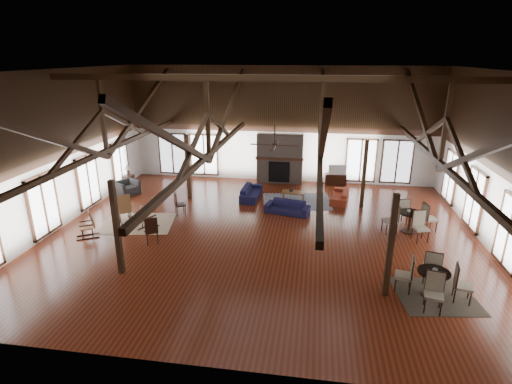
# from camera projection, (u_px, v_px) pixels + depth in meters

# --- Properties ---
(floor) EXTENTS (16.00, 16.00, 0.00)m
(floor) POSITION_uv_depth(u_px,v_px,m) (263.00, 234.00, 15.27)
(floor) COLOR maroon
(floor) RESTS_ON ground
(ceiling) EXTENTS (16.00, 14.00, 0.02)m
(ceiling) POSITION_uv_depth(u_px,v_px,m) (264.00, 70.00, 13.31)
(ceiling) COLOR black
(ceiling) RESTS_ON wall_back
(wall_back) EXTENTS (16.00, 0.02, 6.00)m
(wall_back) POSITION_uv_depth(u_px,v_px,m) (281.00, 125.00, 20.83)
(wall_back) COLOR white
(wall_back) RESTS_ON floor
(wall_front) EXTENTS (16.00, 0.02, 6.00)m
(wall_front) POSITION_uv_depth(u_px,v_px,m) (215.00, 245.00, 7.75)
(wall_front) COLOR white
(wall_front) RESTS_ON floor
(wall_left) EXTENTS (0.02, 14.00, 6.00)m
(wall_left) POSITION_uv_depth(u_px,v_px,m) (59.00, 150.00, 15.42)
(wall_left) COLOR white
(wall_left) RESTS_ON floor
(wall_right) EXTENTS (0.02, 14.00, 6.00)m
(wall_right) POSITION_uv_depth(u_px,v_px,m) (503.00, 167.00, 13.15)
(wall_right) COLOR white
(wall_right) RESTS_ON floor
(roof_truss) EXTENTS (15.60, 14.07, 3.14)m
(roof_truss) POSITION_uv_depth(u_px,v_px,m) (263.00, 129.00, 13.95)
(roof_truss) COLOR black
(roof_truss) RESTS_ON wall_back
(post_grid) EXTENTS (8.16, 7.16, 3.05)m
(post_grid) POSITION_uv_depth(u_px,v_px,m) (263.00, 196.00, 14.77)
(post_grid) COLOR black
(post_grid) RESTS_ON floor
(fireplace) EXTENTS (2.50, 0.69, 2.60)m
(fireplace) POSITION_uv_depth(u_px,v_px,m) (280.00, 159.00, 21.08)
(fireplace) COLOR #716256
(fireplace) RESTS_ON floor
(ceiling_fan) EXTENTS (1.60, 1.60, 0.75)m
(ceiling_fan) POSITION_uv_depth(u_px,v_px,m) (274.00, 144.00, 13.04)
(ceiling_fan) COLOR black
(ceiling_fan) RESTS_ON roof_truss
(sofa_navy_front) EXTENTS (2.01, 1.17, 0.55)m
(sofa_navy_front) POSITION_uv_depth(u_px,v_px,m) (287.00, 207.00, 17.17)
(sofa_navy_front) COLOR #161438
(sofa_navy_front) RESTS_ON floor
(sofa_navy_left) EXTENTS (2.00, 0.83, 0.58)m
(sofa_navy_left) POSITION_uv_depth(u_px,v_px,m) (251.00, 192.00, 19.02)
(sofa_navy_left) COLOR #151539
(sofa_navy_left) RESTS_ON floor
(sofa_orange) EXTENTS (1.93, 1.00, 0.54)m
(sofa_orange) POSITION_uv_depth(u_px,v_px,m) (340.00, 196.00, 18.61)
(sofa_orange) COLOR maroon
(sofa_orange) RESTS_ON floor
(coffee_table) EXTENTS (1.15, 0.66, 0.42)m
(coffee_table) POSITION_uv_depth(u_px,v_px,m) (293.00, 193.00, 18.70)
(coffee_table) COLOR brown
(coffee_table) RESTS_ON floor
(vase) EXTENTS (0.23, 0.23, 0.20)m
(vase) POSITION_uv_depth(u_px,v_px,m) (291.00, 190.00, 18.66)
(vase) COLOR #B2B2B2
(vase) RESTS_ON coffee_table
(armchair) EXTENTS (1.32, 1.36, 0.68)m
(armchair) POSITION_uv_depth(u_px,v_px,m) (127.00, 188.00, 19.52)
(armchair) COLOR #272629
(armchair) RESTS_ON floor
(side_table_lamp) EXTENTS (0.48, 0.48, 1.24)m
(side_table_lamp) POSITION_uv_depth(u_px,v_px,m) (128.00, 179.00, 20.48)
(side_table_lamp) COLOR black
(side_table_lamp) RESTS_ON floor
(rocking_chair_a) EXTENTS (0.95, 1.03, 1.19)m
(rocking_chair_a) POSITION_uv_depth(u_px,v_px,m) (124.00, 209.00, 16.21)
(rocking_chair_a) COLOR olive
(rocking_chair_a) RESTS_ON floor
(rocking_chair_b) EXTENTS (0.70, 0.87, 0.99)m
(rocking_chair_b) POSITION_uv_depth(u_px,v_px,m) (146.00, 218.00, 15.55)
(rocking_chair_b) COLOR olive
(rocking_chair_b) RESTS_ON floor
(rocking_chair_c) EXTENTS (0.91, 0.78, 1.04)m
(rocking_chair_c) POSITION_uv_depth(u_px,v_px,m) (89.00, 225.00, 14.88)
(rocking_chair_c) COLOR olive
(rocking_chair_c) RESTS_ON floor
(side_chair_a) EXTENTS (0.58, 0.58, 0.99)m
(side_chair_a) POSITION_uv_depth(u_px,v_px,m) (178.00, 202.00, 16.90)
(side_chair_a) COLOR black
(side_chair_a) RESTS_ON floor
(side_chair_b) EXTENTS (0.60, 0.60, 1.06)m
(side_chair_b) POSITION_uv_depth(u_px,v_px,m) (151.00, 229.00, 14.25)
(side_chair_b) COLOR black
(side_chair_b) RESTS_ON floor
(cafe_table_near) EXTENTS (2.10, 2.10, 1.07)m
(cafe_table_near) POSITION_uv_depth(u_px,v_px,m) (433.00, 279.00, 11.20)
(cafe_table_near) COLOR black
(cafe_table_near) RESTS_ON floor
(cafe_table_far) EXTENTS (2.18, 2.18, 1.11)m
(cafe_table_far) POSITION_uv_depth(u_px,v_px,m) (410.00, 218.00, 15.28)
(cafe_table_far) COLOR black
(cafe_table_far) RESTS_ON floor
(cup_near) EXTENTS (0.17, 0.17, 0.11)m
(cup_near) POSITION_uv_depth(u_px,v_px,m) (435.00, 270.00, 11.08)
(cup_near) COLOR #B2B2B2
(cup_near) RESTS_ON cafe_table_near
(cup_far) EXTENTS (0.13, 0.13, 0.10)m
(cup_far) POSITION_uv_depth(u_px,v_px,m) (409.00, 211.00, 15.21)
(cup_far) COLOR #B2B2B2
(cup_far) RESTS_ON cafe_table_far
(tv_console) EXTENTS (1.10, 0.41, 0.55)m
(tv_console) POSITION_uv_depth(u_px,v_px,m) (336.00, 179.00, 21.06)
(tv_console) COLOR black
(tv_console) RESTS_ON floor
(television) EXTENTS (0.93, 0.20, 0.53)m
(television) POSITION_uv_depth(u_px,v_px,m) (337.00, 169.00, 20.88)
(television) COLOR #B2B2B2
(television) RESTS_ON tv_console
(rug_tan) EXTENTS (3.13, 2.64, 0.01)m
(rug_tan) POSITION_uv_depth(u_px,v_px,m) (138.00, 223.00, 16.21)
(rug_tan) COLOR #CBAF8D
(rug_tan) RESTS_ON floor
(rug_navy) EXTENTS (3.39, 2.75, 0.01)m
(rug_navy) POSITION_uv_depth(u_px,v_px,m) (296.00, 201.00, 18.63)
(rug_navy) COLOR #171F42
(rug_navy) RESTS_ON floor
(rug_dark) EXTENTS (2.38, 2.22, 0.01)m
(rug_dark) POSITION_uv_depth(u_px,v_px,m) (435.00, 296.00, 11.34)
(rug_dark) COLOR #2A241C
(rug_dark) RESTS_ON floor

